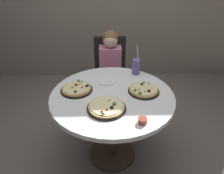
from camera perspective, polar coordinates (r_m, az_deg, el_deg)
ground_plane at (r=2.46m, az=0.03°, el=-16.74°), size 8.00×8.00×0.00m
dining_table at (r=2.03m, az=0.04°, el=-4.60°), size 1.11×1.11×0.75m
chair_wooden at (r=2.86m, az=-0.44°, el=4.31°), size 0.41×0.41×0.95m
diner_child at (r=2.72m, az=-0.42°, el=1.70°), size 0.26×0.41×1.08m
pizza_veggie at (r=1.79m, az=-1.40°, el=-5.23°), size 0.32×0.32×0.05m
pizza_cheese at (r=2.05m, az=-9.08°, el=-0.42°), size 0.29×0.29×0.05m
pizza_pepperoni at (r=2.02m, az=8.14°, el=-0.81°), size 0.28×0.28×0.05m
soda_cup at (r=2.29m, az=6.21°, el=5.24°), size 0.08×0.08×0.31m
sauce_bowl at (r=1.67m, az=7.87°, el=-8.59°), size 0.07×0.07×0.04m
plate_small at (r=2.17m, az=-1.39°, el=1.59°), size 0.18×0.18×0.01m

